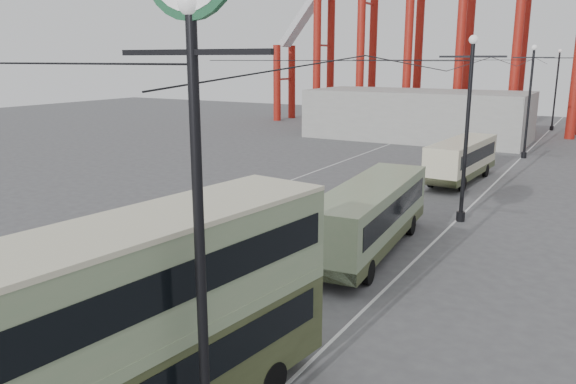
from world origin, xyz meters
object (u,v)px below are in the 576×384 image
Objects in this scene: lamp_post_near at (193,79)px; single_decker_green at (370,214)px; double_decker_bus at (155,318)px; single_decker_cream at (462,158)px; pedestrian at (199,261)px.

lamp_post_near is 1.01× the size of single_decker_green.
double_decker_bus reaches higher than single_decker_green.
double_decker_bus is at bearing -85.19° from single_decker_cream.
lamp_post_near is 31.54m from single_decker_cream.
single_decker_green is at bearing 99.24° from lamp_post_near.
single_decker_green is (-2.31, 14.21, -6.18)m from lamp_post_near.
single_decker_green reaches higher than pedestrian.
double_decker_bus reaches higher than pedestrian.
double_decker_bus is 13.87m from single_decker_green.
single_decker_green is at bearing -86.34° from single_decker_cream.
single_decker_green is 1.16× the size of single_decker_cream.
lamp_post_near is at bearing -6.86° from double_decker_bus.
double_decker_bus is 8.93m from pedestrian.
pedestrian is (-4.06, -23.14, -0.71)m from single_decker_cream.
double_decker_bus is 5.43× the size of pedestrian.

